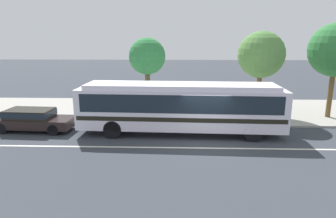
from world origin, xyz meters
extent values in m
plane|color=#363A41|center=(0.00, 0.00, 0.00)|extent=(120.00, 120.00, 0.00)
cube|color=#A19D95|center=(0.00, 6.86, 0.06)|extent=(60.00, 8.00, 0.12)
cube|color=silver|center=(0.00, -0.80, 0.00)|extent=(56.00, 0.16, 0.01)
cube|color=silver|center=(-1.31, 1.51, 1.54)|extent=(11.55, 2.87, 2.23)
cube|color=white|center=(-1.31, 1.51, 2.77)|extent=(10.62, 2.54, 0.24)
cube|color=#19232D|center=(-1.31, 1.51, 1.98)|extent=(10.86, 2.86, 0.98)
cube|color=black|center=(-1.31, 1.51, 1.14)|extent=(11.32, 2.88, 0.24)
cube|color=#19232D|center=(4.36, 1.30, 1.98)|extent=(0.20, 2.14, 1.07)
cylinder|color=black|center=(2.62, 2.44, 0.50)|extent=(1.01, 0.32, 1.00)
cylinder|color=black|center=(2.54, 0.29, 0.50)|extent=(1.01, 0.32, 1.00)
cylinder|color=black|center=(-4.94, 2.73, 0.50)|extent=(1.01, 0.32, 1.00)
cylinder|color=black|center=(-5.02, 0.58, 0.50)|extent=(1.01, 0.32, 1.00)
cube|color=black|center=(-9.97, 1.79, 0.52)|extent=(4.77, 2.02, 0.55)
cube|color=black|center=(-10.20, 1.80, 1.04)|extent=(2.70, 1.69, 0.50)
cube|color=#19232D|center=(-10.20, 1.80, 1.06)|extent=(2.75, 1.71, 0.32)
cylinder|color=black|center=(-8.38, 2.46, 0.32)|extent=(0.65, 0.26, 0.64)
cylinder|color=black|center=(-8.47, 0.94, 0.32)|extent=(0.65, 0.26, 0.64)
cylinder|color=black|center=(-11.46, 2.64, 0.32)|extent=(0.65, 0.26, 0.64)
cylinder|color=black|center=(-11.55, 1.12, 0.32)|extent=(0.65, 0.26, 0.64)
cylinder|color=#3A2B3C|center=(4.48, 4.89, 0.56)|extent=(0.14, 0.14, 0.88)
cylinder|color=#3A2B3C|center=(4.62, 4.96, 0.56)|extent=(0.14, 0.14, 0.88)
cylinder|color=purple|center=(4.55, 4.92, 1.29)|extent=(0.46, 0.46, 0.58)
sphere|color=tan|center=(4.55, 4.92, 1.69)|extent=(0.23, 0.23, 0.23)
cylinder|color=gray|center=(2.88, 3.40, 1.33)|extent=(0.08, 0.08, 2.43)
cube|color=yellow|center=(2.88, 3.40, 2.35)|extent=(0.10, 0.44, 0.56)
cylinder|color=brown|center=(-3.58, 5.70, 1.69)|extent=(0.37, 0.37, 3.14)
sphere|color=#318241|center=(-3.58, 5.70, 4.15)|extent=(2.52, 2.52, 2.52)
cylinder|color=brown|center=(4.18, 5.80, 1.64)|extent=(0.32, 0.32, 3.03)
sphere|color=#558942|center=(4.18, 5.80, 4.26)|extent=(3.17, 3.17, 3.17)
cylinder|color=brown|center=(8.79, 5.13, 1.76)|extent=(0.33, 0.33, 3.27)
sphere|color=#31793B|center=(8.79, 5.13, 4.61)|extent=(3.49, 3.49, 3.49)
camera|label=1|loc=(-1.47, -14.81, 5.38)|focal=31.67mm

